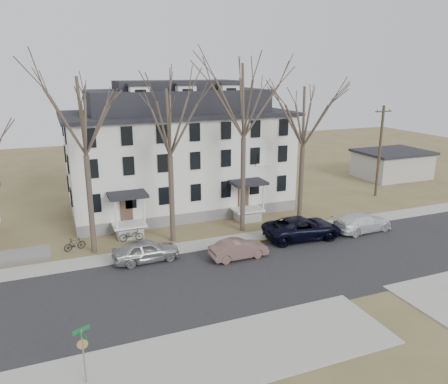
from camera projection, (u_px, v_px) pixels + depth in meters
name	position (u px, v px, depth m)	size (l,w,h in m)	color
ground	(292.00, 284.00, 27.49)	(120.00, 120.00, 0.00)	brown
main_road	(277.00, 271.00, 29.27)	(120.00, 10.00, 0.04)	#27272A
far_sidewalk	(240.00, 240.00, 34.63)	(120.00, 2.00, 0.08)	#A09F97
near_sidewalk_left	(197.00, 362.00, 20.15)	(20.00, 5.00, 0.08)	#A09F97
yellow_curb	(301.00, 235.00, 35.63)	(14.00, 0.25, 0.06)	gold
boarding_house	(179.00, 153.00, 41.33)	(20.80, 12.36, 12.05)	slate
distant_building	(392.00, 164.00, 54.25)	(8.50, 6.50, 3.35)	#A09F97
tree_far_left	(82.00, 111.00, 29.47)	(8.40, 8.40, 13.72)	#473B31
tree_mid_left	(169.00, 118.00, 31.83)	(7.80, 7.80, 12.74)	#473B31
tree_center	(244.00, 95.00, 33.59)	(9.00, 9.00, 14.70)	#473B31
tree_mid_right	(304.00, 112.00, 35.97)	(7.80, 7.80, 12.74)	#473B31
utility_pole_far	(380.00, 150.00, 45.32)	(2.00, 0.28, 9.50)	#3D3023
car_silver	(146.00, 251.00, 30.49)	(1.86, 4.61, 1.57)	#A2A2A2
car_tan	(239.00, 249.00, 30.99)	(1.46, 4.19, 1.38)	brown
car_navy	(302.00, 228.00, 34.59)	(2.87, 6.23, 1.73)	black
car_white	(362.00, 223.00, 36.17)	(2.13, 5.24, 1.52)	silver
bicycle_left	(131.00, 236.00, 34.12)	(0.65, 1.86, 0.98)	black
bicycle_right	(75.00, 245.00, 32.36)	(0.46, 1.63, 0.98)	black
street_sign	(83.00, 348.00, 18.26)	(0.78, 0.78, 2.74)	gray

